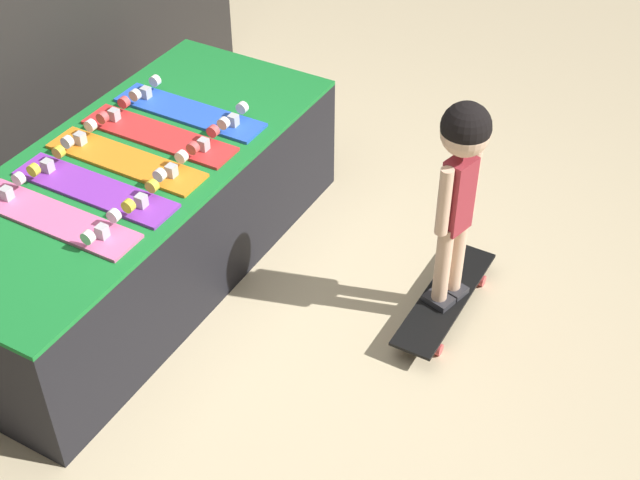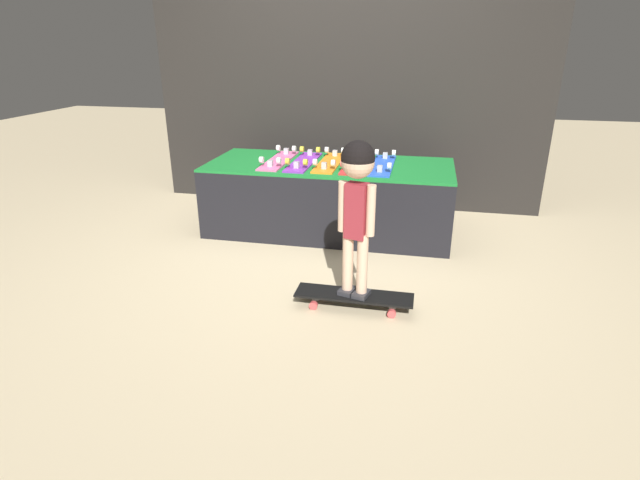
{
  "view_description": "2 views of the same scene",
  "coord_description": "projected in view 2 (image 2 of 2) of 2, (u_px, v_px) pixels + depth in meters",
  "views": [
    {
      "loc": [
        -2.31,
        -1.66,
        2.76
      ],
      "look_at": [
        0.21,
        -0.24,
        0.35
      ],
      "focal_mm": 50.0,
      "sensor_mm": 36.0,
      "label": 1
    },
    {
      "loc": [
        0.78,
        -3.51,
        1.58
      ],
      "look_at": [
        0.12,
        -0.36,
        0.28
      ],
      "focal_mm": 28.0,
      "sensor_mm": 36.0,
      "label": 2
    }
  ],
  "objects": [
    {
      "name": "ground_plane",
      "position": [
        315.0,
        255.0,
        3.93
      ],
      "size": [
        16.0,
        16.0,
        0.0
      ],
      "primitive_type": "plane",
      "color": "beige"
    },
    {
      "name": "display_rack",
      "position": [
        330.0,
        197.0,
        4.35
      ],
      "size": [
        2.07,
        0.89,
        0.6
      ],
      "color": "black",
      "rests_on": "ground_plane"
    },
    {
      "name": "skateboard_pink_on_rack",
      "position": [
        279.0,
        159.0,
        4.31
      ],
      "size": [
        0.18,
        0.74,
        0.09
      ],
      "color": "pink",
      "rests_on": "display_rack"
    },
    {
      "name": "skateboard_orange_on_rack",
      "position": [
        330.0,
        162.0,
        4.23
      ],
      "size": [
        0.18,
        0.74,
        0.09
      ],
      "color": "orange",
      "rests_on": "display_rack"
    },
    {
      "name": "skateboard_blue_on_rack",
      "position": [
        383.0,
        164.0,
        4.14
      ],
      "size": [
        0.18,
        0.74,
        0.09
      ],
      "color": "blue",
      "rests_on": "display_rack"
    },
    {
      "name": "back_wall",
      "position": [
        346.0,
        79.0,
        4.74
      ],
      "size": [
        3.8,
        0.1,
        2.46
      ],
      "color": "black",
      "rests_on": "ground_plane"
    },
    {
      "name": "skateboard_red_on_rack",
      "position": [
        356.0,
        163.0,
        4.19
      ],
      "size": [
        0.18,
        0.74,
        0.09
      ],
      "color": "red",
      "rests_on": "display_rack"
    },
    {
      "name": "skateboard_on_floor",
      "position": [
        354.0,
        297.0,
        3.14
      ],
      "size": [
        0.74,
        0.19,
        0.09
      ],
      "color": "black",
      "rests_on": "ground_plane"
    },
    {
      "name": "child",
      "position": [
        357.0,
        190.0,
        2.88
      ],
      "size": [
        0.23,
        0.2,
        0.97
      ],
      "rotation": [
        0.0,
        0.0,
        -0.25
      ],
      "color": "#2D2D33",
      "rests_on": "skateboard_on_floor"
    },
    {
      "name": "skateboard_purple_on_rack",
      "position": [
        304.0,
        161.0,
        4.26
      ],
      "size": [
        0.18,
        0.74,
        0.09
      ],
      "color": "purple",
      "rests_on": "display_rack"
    }
  ]
}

